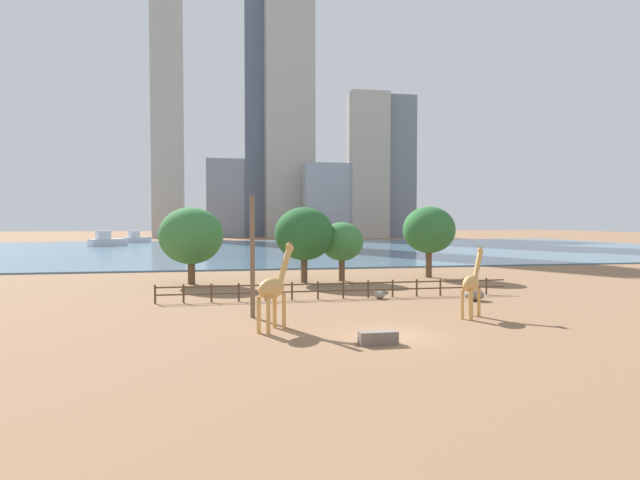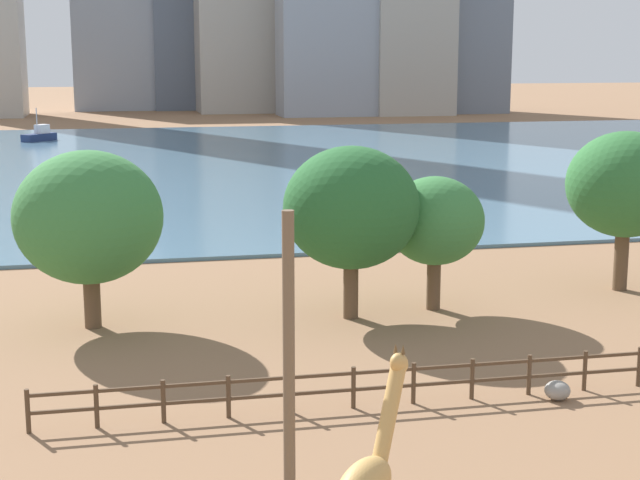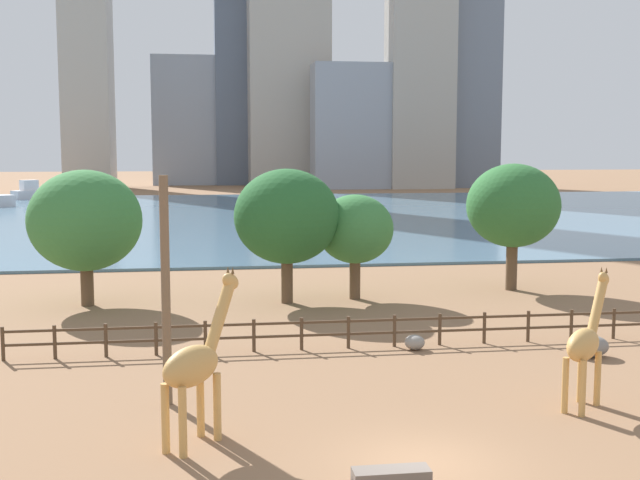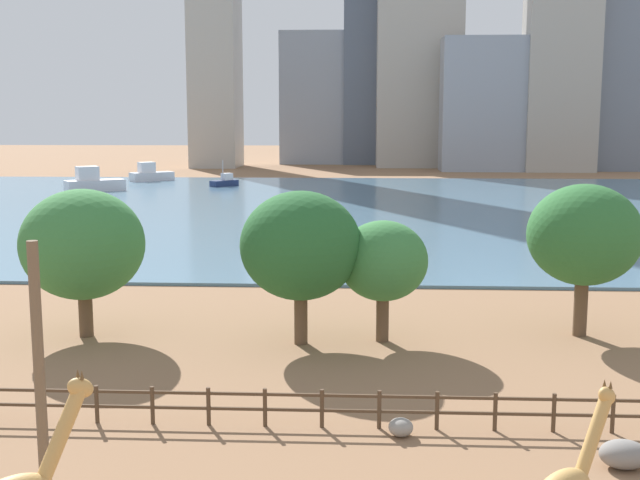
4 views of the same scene
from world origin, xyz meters
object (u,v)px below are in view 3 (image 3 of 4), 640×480
object	(u,v)px
tree_left_large	(287,217)
boat_tug	(115,197)
utility_pole	(166,291)
tree_left_small	(513,206)
boulder_by_pole	(415,342)
tree_center_broad	(355,230)
boat_sailboat	(33,192)
tree_right_tall	(85,221)
boulder_near_fence	(590,346)
giraffe_companion	(196,364)
giraffe_tall	(585,344)

from	to	relation	value
tree_left_large	boat_tug	size ratio (longest dim) A/B	1.66
utility_pole	tree_left_small	size ratio (longest dim) A/B	1.00
boulder_by_pole	boat_tug	distance (m)	94.15
tree_center_broad	boat_tug	bearing A→B (deg)	104.61
utility_pole	boat_sailboat	bearing A→B (deg)	103.38
tree_right_tall	tree_left_small	world-z (taller)	tree_left_small
boulder_near_fence	tree_left_large	distance (m)	16.79
giraffe_companion	utility_pole	distance (m)	3.97
boulder_near_fence	tree_center_broad	bearing A→B (deg)	117.10
tree_right_tall	boat_tug	xyz separation A→B (m)	(-7.15, 80.45, -3.50)
giraffe_tall	tree_right_tall	bearing A→B (deg)	88.39
utility_pole	boat_tug	size ratio (longest dim) A/B	1.71
giraffe_tall	utility_pole	size ratio (longest dim) A/B	0.59
boulder_by_pole	giraffe_companion	bearing A→B (deg)	-132.88
boat_sailboat	tree_left_large	bearing A→B (deg)	-110.72
boulder_by_pole	tree_right_tall	xyz separation A→B (m)	(-14.18, 11.25, 4.05)
giraffe_tall	tree_left_small	bearing A→B (deg)	30.09
tree_left_large	tree_right_tall	world-z (taller)	tree_left_large
boulder_by_pole	tree_center_broad	distance (m)	11.61
tree_center_broad	boulder_by_pole	bearing A→B (deg)	-88.35
giraffe_tall	giraffe_companion	bearing A→B (deg)	142.69
boulder_by_pole	boat_sailboat	size ratio (longest dim) A/B	0.12
utility_pole	boat_sailboat	distance (m)	109.61
boulder_by_pole	tree_left_large	bearing A→B (deg)	110.97
giraffe_companion	tree_center_broad	world-z (taller)	tree_center_broad
boat_tug	giraffe_tall	bearing A→B (deg)	55.91
utility_pole	tree_right_tall	world-z (taller)	utility_pole
boulder_near_fence	boat_tug	xyz separation A→B (m)	(-27.73, 93.74, 0.43)
tree_left_large	tree_left_small	size ratio (longest dim) A/B	0.97
tree_center_broad	tree_left_small	size ratio (longest dim) A/B	0.78
giraffe_tall	boulder_by_pole	bearing A→B (deg)	68.67
giraffe_tall	tree_center_broad	size ratio (longest dim) A/B	0.76
boat_tug	boulder_near_fence	bearing A→B (deg)	58.50
giraffe_tall	tree_left_small	xyz separation A→B (m)	(5.71, 20.27, 2.76)
giraffe_companion	boulder_near_fence	bearing A→B (deg)	-26.02
tree_left_large	boulder_by_pole	bearing A→B (deg)	-69.03
tree_right_tall	boat_sailboat	size ratio (longest dim) A/B	1.02
giraffe_companion	tree_left_large	distance (m)	20.29
giraffe_tall	boat_sailboat	size ratio (longest dim) A/B	0.62
utility_pole	boulder_by_pole	distance (m)	11.43
boat_tug	boulder_by_pole	bearing A→B (deg)	55.12
tree_left_large	boat_tug	world-z (taller)	tree_left_large
tree_right_tall	giraffe_tall	bearing A→B (deg)	-47.45
tree_left_small	giraffe_tall	bearing A→B (deg)	-105.74
boulder_near_fence	tree_left_small	bearing A→B (deg)	79.95
boat_tug	tree_center_broad	bearing A→B (deg)	56.63
tree_left_large	boat_sailboat	size ratio (longest dim) A/B	1.03
giraffe_tall	boat_sailboat	world-z (taller)	giraffe_tall
boat_sailboat	boat_tug	world-z (taller)	boat_tug
giraffe_tall	tree_left_large	xyz separation A→B (m)	(-7.28, 18.24, 2.48)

